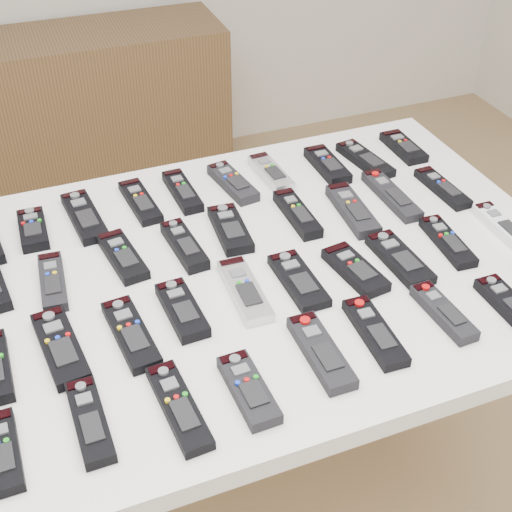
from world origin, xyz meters
name	(u,v)px	position (x,y,z in m)	size (l,w,h in m)	color
table	(256,286)	(-0.02, 0.11, 0.72)	(1.25, 0.88, 0.78)	white
sideboard	(54,122)	(-0.23, 1.78, 0.34)	(1.38, 0.38, 0.69)	#4B321E
remote_1	(33,230)	(-0.41, 0.38, 0.79)	(0.05, 0.13, 0.02)	black
remote_2	(84,217)	(-0.30, 0.39, 0.79)	(0.06, 0.19, 0.02)	black
remote_3	(140,202)	(-0.18, 0.40, 0.79)	(0.05, 0.17, 0.02)	black
remote_4	(182,191)	(-0.08, 0.41, 0.79)	(0.05, 0.17, 0.02)	black
remote_5	(233,183)	(0.04, 0.40, 0.79)	(0.05, 0.17, 0.02)	black
remote_6	(271,173)	(0.14, 0.40, 0.79)	(0.05, 0.16, 0.02)	#B7B7BC
remote_7	(327,165)	(0.28, 0.39, 0.79)	(0.05, 0.16, 0.02)	black
remote_8	(365,160)	(0.37, 0.38, 0.79)	(0.05, 0.17, 0.02)	black
remote_9	(403,147)	(0.49, 0.40, 0.79)	(0.06, 0.15, 0.02)	black
remote_11	(53,282)	(-0.40, 0.19, 0.79)	(0.05, 0.16, 0.02)	black
remote_12	(123,256)	(-0.26, 0.22, 0.79)	(0.05, 0.16, 0.02)	black
remote_13	(184,246)	(-0.13, 0.21, 0.79)	(0.05, 0.16, 0.02)	black
remote_14	(230,229)	(-0.03, 0.23, 0.79)	(0.06, 0.16, 0.02)	black
remote_15	(297,214)	(0.13, 0.23, 0.79)	(0.04, 0.17, 0.02)	black
remote_16	(353,210)	(0.24, 0.20, 0.79)	(0.05, 0.19, 0.02)	black
remote_17	(391,195)	(0.35, 0.22, 0.79)	(0.05, 0.20, 0.02)	black
remote_18	(442,188)	(0.48, 0.20, 0.79)	(0.04, 0.17, 0.02)	black
remote_20	(60,347)	(-0.42, 0.01, 0.79)	(0.06, 0.19, 0.02)	black
remote_21	(131,334)	(-0.30, 0.00, 0.79)	(0.05, 0.18, 0.02)	black
remote_22	(182,310)	(-0.20, 0.02, 0.79)	(0.06, 0.15, 0.02)	black
remote_23	(245,290)	(-0.07, 0.03, 0.79)	(0.05, 0.18, 0.02)	#B7B7BC
remote_24	(298,280)	(0.04, 0.02, 0.79)	(0.06, 0.17, 0.02)	black
remote_25	(355,270)	(0.15, 0.01, 0.79)	(0.06, 0.15, 0.02)	black
remote_26	(400,259)	(0.25, 0.01, 0.79)	(0.06, 0.17, 0.02)	black
remote_27	(448,242)	(0.37, 0.02, 0.79)	(0.05, 0.17, 0.02)	black
remote_28	(503,227)	(0.51, 0.02, 0.79)	(0.04, 0.17, 0.02)	silver
remote_29	(4,451)	(-0.53, -0.18, 0.79)	(0.04, 0.15, 0.02)	black
remote_30	(90,421)	(-0.40, -0.17, 0.79)	(0.05, 0.17, 0.02)	black
remote_31	(179,407)	(-0.27, -0.19, 0.79)	(0.05, 0.18, 0.02)	black
remote_32	(249,389)	(-0.15, -0.20, 0.79)	(0.05, 0.15, 0.02)	black
remote_33	(321,352)	(-0.01, -0.17, 0.79)	(0.05, 0.18, 0.02)	black
remote_34	(375,332)	(0.10, -0.16, 0.79)	(0.05, 0.17, 0.02)	black
remote_35	(444,312)	(0.24, -0.16, 0.79)	(0.04, 0.16, 0.02)	black
remote_36	(509,305)	(0.36, -0.18, 0.79)	(0.05, 0.15, 0.02)	black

